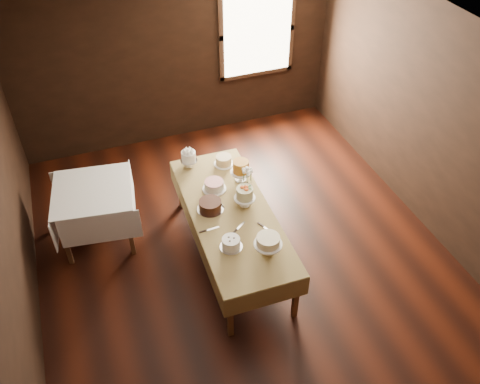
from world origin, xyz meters
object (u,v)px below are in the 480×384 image
Objects in this scene: cake_server_b at (268,230)px; display_table at (231,215)px; cake_swirl at (231,243)px; cake_server_e at (213,229)px; side_table at (93,196)px; cake_lattice at (214,186)px; cake_server_c at (218,200)px; cake_meringue at (189,160)px; cake_server_d at (247,193)px; cake_cream at (268,244)px; flower_vase at (247,186)px; cake_speckled at (224,161)px; cake_chocolate at (210,206)px; cake_flowers at (245,197)px; cake_server_a at (241,226)px; cake_caramel at (241,172)px.

display_table is at bearing -170.22° from cake_server_b.
cake_swirl reaches higher than cake_server_e.
cake_lattice reaches higher than side_table.
side_table is at bearing 58.01° from cake_server_c.
cake_meringue reaches higher than cake_server_d.
cake_cream is 0.71m from cake_server_e.
flower_vase is (0.02, 0.05, 0.07)m from cake_server_d.
cake_speckled is 1.10× the size of cake_server_b.
cake_server_c is (-0.08, 0.25, 0.06)m from display_table.
cake_server_c is at bearing 61.70° from cake_server_e.
cake_server_c reaches higher than display_table.
cake_chocolate is at bearing -119.12° from cake_speckled.
cake_flowers is at bearing 57.31° from cake_swirl.
cake_cream is at bearing -44.15° from side_table.
flower_vase reaches higher than cake_server_e.
flower_vase is (0.61, 0.49, 0.07)m from cake_server_e.
flower_vase is (0.54, -0.73, -0.04)m from cake_meringue.
side_table is 4.50× the size of cake_server_c.
cake_server_a and cake_server_b have the same top height.
display_table is 0.94m from cake_speckled.
flower_vase reaches higher than cake_server_c.
cake_flowers is at bearing -147.82° from cake_server_d.
side_table is 1.56m from cake_server_c.
cake_caramel is at bearing -43.10° from cake_meringue.
cake_server_d is (0.52, -0.78, -0.10)m from cake_meringue.
cake_flowers is 0.52m from cake_server_b.
cake_swirl is 1.14× the size of cake_server_b.
cake_caramel is (1.81, -0.37, 0.16)m from side_table.
cake_server_b is at bearing -55.56° from display_table.
cake_server_b is at bearing -70.46° from cake_meringue.
cake_meringue reaches higher than cake_cream.
cake_caramel is 0.47m from cake_flowers.
cake_speckled is 1.50m from cake_swirl.
cake_server_a is 0.32m from cake_server_e.
cake_cream reaches higher than cake_server_e.
cake_server_c is at bearing -96.76° from cake_lattice.
cake_flowers is (0.25, -0.40, 0.06)m from cake_lattice.
cake_swirl is at bearing -97.50° from cake_lattice.
cake_server_b is at bearing 11.98° from cake_swirl.
cake_caramel reaches higher than cake_server_b.
cake_flowers is at bearing 18.25° from display_table.
cake_server_e is at bearing 147.55° from cake_server_c.
cake_server_d is 1.00× the size of cake_server_e.
cake_speckled reaches higher than side_table.
cake_chocolate is 1.39× the size of cake_server_c.
cake_server_c is (-0.03, -0.22, -0.05)m from cake_lattice.
cake_caramel is (0.54, -0.50, 0.02)m from cake_meringue.
cake_caramel is 1.27× the size of cake_server_b.
cake_speckled is at bearing 0.36° from side_table.
cake_swirl is 0.50m from cake_server_b.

